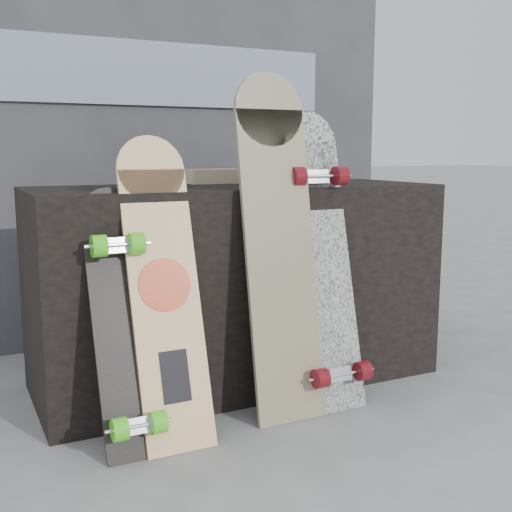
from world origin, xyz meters
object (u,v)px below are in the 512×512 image
longboard_geisha (163,281)px  skateboard_dark (123,318)px  longboard_cascadia (320,254)px  vendor_table (237,284)px  longboard_celtic (278,236)px

longboard_geisha → skateboard_dark: longboard_geisha is taller
longboard_cascadia → longboard_geisha: bearing=-177.5°
vendor_table → skateboard_dark: skateboard_dark is taller
longboard_cascadia → skateboard_dark: (-0.75, -0.05, -0.14)m
vendor_table → skateboard_dark: size_ratio=1.95×
vendor_table → longboard_celtic: bearing=-90.7°
longboard_celtic → skateboard_dark: (-0.57, -0.03, -0.22)m
vendor_table → longboard_geisha: size_ratio=1.62×
longboard_celtic → skateboard_dark: longboard_celtic is taller
vendor_table → longboard_cascadia: bearing=-62.1°
skateboard_dark → longboard_cascadia: bearing=3.7°
longboard_cascadia → skateboard_dark: bearing=-176.3°
vendor_table → skateboard_dark: (-0.57, -0.39, 0.02)m
longboard_celtic → longboard_cascadia: 0.20m
longboard_celtic → longboard_cascadia: bearing=5.8°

